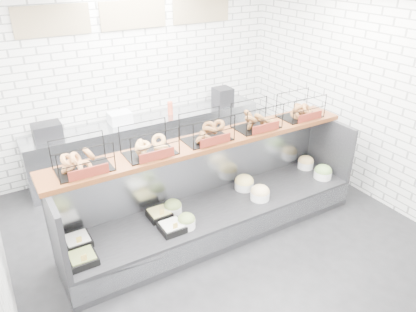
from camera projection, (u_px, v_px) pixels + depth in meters
ground at (227, 243)px, 5.23m from camera, size 5.50×5.50×0.00m
room_shell at (203, 76)px, 4.76m from camera, size 5.02×5.51×3.01m
display_case at (214, 209)px, 5.36m from camera, size 4.00×0.90×1.20m
bagel_shelf at (207, 131)px, 5.01m from camera, size 4.10×0.50×0.40m
prep_counter at (149, 142)px, 6.88m from camera, size 4.00×0.60×1.20m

